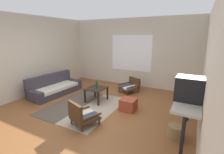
{
  "coord_description": "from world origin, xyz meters",
  "views": [
    {
      "loc": [
        2.45,
        -3.21,
        2.04
      ],
      "look_at": [
        0.2,
        0.99,
        0.81
      ],
      "focal_mm": 26.15,
      "sensor_mm": 36.0,
      "label": 1
    }
  ],
  "objects": [
    {
      "name": "area_rug",
      "position": [
        -0.37,
        0.32,
        0.01
      ],
      "size": [
        1.86,
        2.27,
        0.01
      ],
      "color": "#4C4238",
      "rests_on": "ground"
    },
    {
      "name": "far_wall_with_window",
      "position": [
        0.0,
        3.06,
        1.35
      ],
      "size": [
        5.6,
        0.13,
        2.7
      ],
      "color": "beige",
      "rests_on": "ground"
    },
    {
      "name": "ground_plane",
      "position": [
        0.0,
        0.0,
        0.0
      ],
      "size": [
        7.8,
        7.8,
        0.0
      ],
      "primitive_type": "plane",
      "color": "brown"
    },
    {
      "name": "glass_bottle",
      "position": [
        -0.29,
        0.88,
        0.54
      ],
      "size": [
        0.06,
        0.06,
        0.24
      ],
      "color": "#194723",
      "rests_on": "coffee_table"
    },
    {
      "name": "couch",
      "position": [
        -1.97,
        0.7,
        0.21
      ],
      "size": [
        0.85,
        1.89,
        0.69
      ],
      "color": "#38333D",
      "rests_on": "ground"
    },
    {
      "name": "armchair_by_window",
      "position": [
        0.34,
        2.17,
        0.23
      ],
      "size": [
        0.75,
        0.8,
        0.51
      ],
      "color": "#472D19",
      "rests_on": "ground"
    },
    {
      "name": "console_shelf",
      "position": [
        2.37,
        0.09,
        0.79
      ],
      "size": [
        0.44,
        1.67,
        0.89
      ],
      "color": "#B2AD9E",
      "rests_on": "ground"
    },
    {
      "name": "wicker_basket",
      "position": [
        2.2,
        -0.01,
        0.13
      ],
      "size": [
        0.31,
        0.31,
        0.27
      ],
      "primitive_type": "cylinder",
      "color": "olive",
      "rests_on": "ground"
    },
    {
      "name": "armchair_striped_foreground",
      "position": [
        0.24,
        -0.55,
        0.27
      ],
      "size": [
        0.69,
        0.71,
        0.6
      ],
      "color": "#472D19",
      "rests_on": "ground"
    },
    {
      "name": "crt_television",
      "position": [
        2.36,
        -0.1,
        1.11
      ],
      "size": [
        0.48,
        0.38,
        0.44
      ],
      "color": "black",
      "rests_on": "console_shelf"
    },
    {
      "name": "ottoman_orange",
      "position": [
        0.87,
        0.71,
        0.16
      ],
      "size": [
        0.41,
        0.41,
        0.33
      ],
      "primitive_type": "cube",
      "rotation": [
        0.0,
        0.0,
        0.0
      ],
      "color": "#993D28",
      "rests_on": "ground"
    },
    {
      "name": "clay_vase",
      "position": [
        2.37,
        0.42,
        1.0
      ],
      "size": [
        0.24,
        0.24,
        0.32
      ],
      "color": "#A87047",
      "rests_on": "console_shelf"
    },
    {
      "name": "side_wall_left",
      "position": [
        -2.66,
        0.3,
        1.35
      ],
      "size": [
        0.12,
        6.6,
        2.7
      ],
      "primitive_type": "cube",
      "color": "beige",
      "rests_on": "ground"
    },
    {
      "name": "coffee_table",
      "position": [
        -0.27,
        0.83,
        0.36
      ],
      "size": [
        0.57,
        0.63,
        0.44
      ],
      "color": "black",
      "rests_on": "ground"
    },
    {
      "name": "side_wall_right",
      "position": [
        2.66,
        0.3,
        1.35
      ],
      "size": [
        0.12,
        6.6,
        2.7
      ],
      "primitive_type": "cube",
      "color": "beige",
      "rests_on": "ground"
    }
  ]
}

